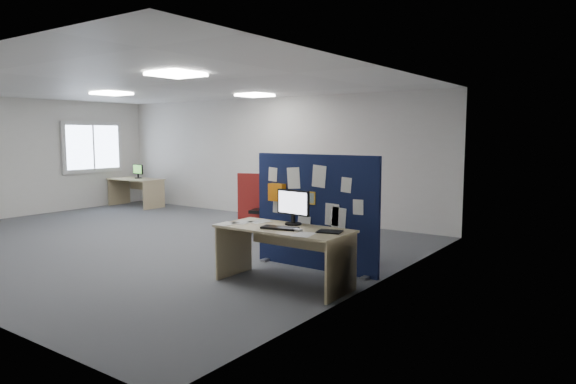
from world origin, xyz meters
The scene contains 18 objects.
floor centered at (0.00, 0.00, 0.00)m, with size 9.00×9.00×0.00m, color #4F5256.
ceiling centered at (0.00, 0.00, 2.70)m, with size 9.00×7.00×0.02m, color white.
wall_back centered at (0.00, 3.50, 1.35)m, with size 9.00×0.02×2.70m, color silver.
wall_left centered at (-4.50, 0.00, 1.35)m, with size 0.02×7.00×2.70m, color silver.
wall_right centered at (4.50, 0.00, 1.35)m, with size 0.02×7.00×2.70m, color silver.
window centered at (-4.44, 2.00, 1.55)m, with size 0.06×1.70×1.30m.
ceiling_lights centered at (0.33, 0.67, 2.67)m, with size 4.10×4.10×0.04m.
navy_divider centered at (3.46, 0.14, 0.80)m, with size 1.94×0.30×1.60m.
main_desk centered at (3.58, -0.70, 0.56)m, with size 1.70×0.76×0.73m.
monitor_main centered at (3.56, -0.51, 0.98)m, with size 0.51×0.21×0.44m.
keyboard centered at (3.60, -0.84, 0.74)m, with size 0.45×0.18×0.03m, color black.
mouse centered at (3.87, -0.85, 0.74)m, with size 0.10×0.06×0.03m, color #97989C.
paper_tray centered at (4.20, -0.67, 0.74)m, with size 0.28×0.22×0.01m, color black.
red_divider centered at (1.37, 1.99, 0.55)m, with size 1.43×0.52×1.12m.
second_desk centered at (-3.68, 2.74, 0.55)m, with size 1.47×0.74×0.73m.
monitor_second centered at (-3.70, 2.80, 0.93)m, with size 0.40×0.18×0.36m.
office_chair centered at (1.38, 1.77, 0.54)m, with size 0.64×0.62×0.96m.
desk_papers centered at (3.21, -0.82, 0.73)m, with size 1.46×0.74×0.00m.
Camera 1 is at (7.26, -5.80, 1.88)m, focal length 32.00 mm.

